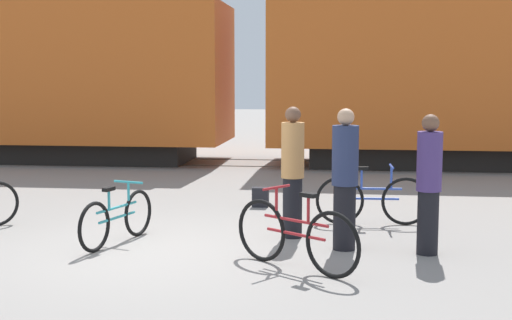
{
  "coord_description": "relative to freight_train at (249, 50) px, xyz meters",
  "views": [
    {
      "loc": [
        2.47,
        -8.82,
        2.26
      ],
      "look_at": [
        1.26,
        0.95,
        1.1
      ],
      "focal_mm": 50.0,
      "sensor_mm": 36.0,
      "label": 1
    }
  ],
  "objects": [
    {
      "name": "person_in_tan",
      "position": [
        1.76,
        -8.52,
        -2.0
      ],
      "size": [
        0.32,
        0.32,
        1.84
      ],
      "rotation": [
        0.0,
        0.0,
        4.5
      ],
      "color": "black",
      "rests_on": "ground_plane"
    },
    {
      "name": "person_in_navy",
      "position": [
        2.49,
        -9.14,
        -2.0
      ],
      "size": [
        0.34,
        0.34,
        1.85
      ],
      "rotation": [
        0.0,
        0.0,
        0.85
      ],
      "color": "black",
      "rests_on": "ground_plane"
    },
    {
      "name": "rail_far",
      "position": [
        0.0,
        0.72,
        -2.93
      ],
      "size": [
        38.96,
        0.07,
        0.01
      ],
      "primitive_type": "cube",
      "color": "#4C4238",
      "rests_on": "ground_plane"
    },
    {
      "name": "bicycle_teal",
      "position": [
        -0.56,
        -9.2,
        -2.58
      ],
      "size": [
        0.57,
        1.64,
        0.82
      ],
      "color": "black",
      "rests_on": "ground_plane"
    },
    {
      "name": "person_in_purple",
      "position": [
        3.54,
        -9.26,
        -2.03
      ],
      "size": [
        0.32,
        0.32,
        1.79
      ],
      "rotation": [
        0.0,
        0.0,
        0.94
      ],
      "color": "black",
      "rests_on": "ground_plane"
    },
    {
      "name": "ground_plane",
      "position": [
        0.0,
        -9.54,
        -2.94
      ],
      "size": [
        80.0,
        80.0,
        0.0
      ],
      "primitive_type": "plane",
      "color": "gray"
    },
    {
      "name": "backpack",
      "position": [
        1.04,
        -6.21,
        -2.77
      ],
      "size": [
        0.28,
        0.2,
        0.34
      ],
      "color": "black",
      "rests_on": "ground_plane"
    },
    {
      "name": "bicycle_blue",
      "position": [
        2.92,
        -7.52,
        -2.55
      ],
      "size": [
        1.74,
        0.46,
        0.92
      ],
      "color": "black",
      "rests_on": "ground_plane"
    },
    {
      "name": "rail_near",
      "position": [
        0.0,
        -0.72,
        -2.93
      ],
      "size": [
        38.96,
        0.07,
        0.01
      ],
      "primitive_type": "cube",
      "color": "#4C4238",
      "rests_on": "ground_plane"
    },
    {
      "name": "freight_train",
      "position": [
        0.0,
        0.0,
        0.0
      ],
      "size": [
        26.96,
        3.09,
        5.6
      ],
      "color": "black",
      "rests_on": "ground_plane"
    },
    {
      "name": "bicycle_maroon",
      "position": [
        1.92,
        -10.19,
        -2.53
      ],
      "size": [
        1.53,
        1.15,
        0.96
      ],
      "color": "black",
      "rests_on": "ground_plane"
    }
  ]
}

